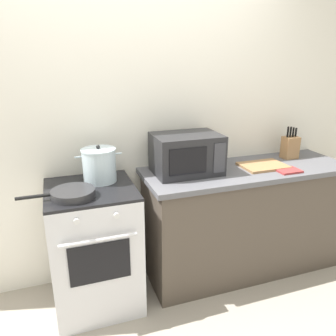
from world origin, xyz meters
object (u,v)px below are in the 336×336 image
frying_pan (72,193)px  microwave (186,154)px  stove (95,247)px  stock_pot (99,165)px  oven_mitt (288,170)px  cutting_board (263,166)px  knife_block (290,147)px

frying_pan → microwave: bearing=13.3°
stove → stock_pot: stock_pot is taller
stock_pot → frying_pan: bearing=-132.0°
stove → microwave: (0.74, 0.08, 0.61)m
oven_mitt → frying_pan: bearing=178.8°
cutting_board → oven_mitt: 0.20m
stock_pot → cutting_board: 1.30m
frying_pan → cutting_board: (1.50, 0.13, -0.02)m
microwave → stove: bearing=-173.9°
stove → knife_block: (1.74, 0.14, 0.56)m
frying_pan → stock_pot: bearing=48.0°
frying_pan → cutting_board: frying_pan is taller
frying_pan → microwave: 0.89m
stove → knife_block: knife_block is taller
stock_pot → microwave: bearing=-2.4°
stock_pot → frying_pan: (-0.21, -0.23, -0.10)m
cutting_board → knife_block: (0.36, 0.14, 0.09)m
frying_pan → knife_block: bearing=8.1°
microwave → cutting_board: (0.64, -0.08, -0.14)m
microwave → oven_mitt: bearing=-17.4°
oven_mitt → stove: bearing=173.9°
frying_pan → oven_mitt: bearing=-1.2°
stove → stock_pot: size_ratio=2.83×
stock_pot → knife_block: bearing=1.2°
cutting_board → knife_block: size_ratio=1.27×
stove → oven_mitt: size_ratio=5.11×
stove → microwave: microwave is taller
stock_pot → oven_mitt: bearing=-10.7°
stock_pot → oven_mitt: 1.44m
knife_block → microwave: bearing=-176.5°
stock_pot → microwave: (0.65, -0.03, 0.03)m
microwave → oven_mitt: 0.81m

